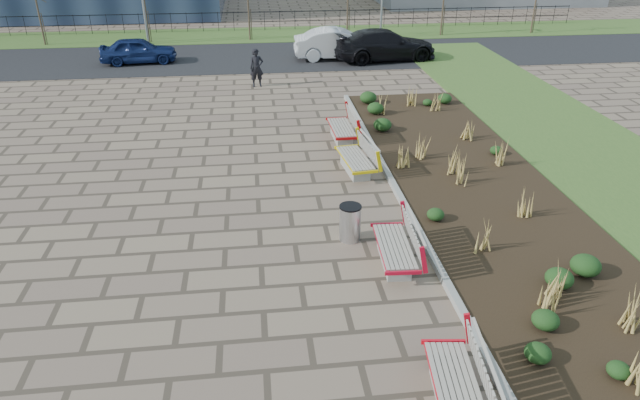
{
  "coord_description": "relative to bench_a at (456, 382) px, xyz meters",
  "views": [
    {
      "loc": [
        0.04,
        -9.22,
        7.23
      ],
      "look_at": [
        1.5,
        3.0,
        0.9
      ],
      "focal_mm": 32.0,
      "sensor_mm": 36.0,
      "label": 1
    }
  ],
  "objects": [
    {
      "name": "railing_fence",
      "position": [
        -3.0,
        32.28,
        0.14
      ],
      "size": [
        44.0,
        0.1,
        1.2
      ],
      "primitive_type": null,
      "color": "black",
      "rests_on": "grass_verge_far"
    },
    {
      "name": "litter_bin",
      "position": [
        -0.82,
        5.35,
        -0.05
      ],
      "size": [
        0.52,
        0.52,
        0.9
      ],
      "primitive_type": "cylinder",
      "color": "#B2B2B7",
      "rests_on": "ground"
    },
    {
      "name": "road",
      "position": [
        -3.0,
        24.78,
        -0.49
      ],
      "size": [
        80.0,
        7.0,
        0.02
      ],
      "primitive_type": "cube",
      "color": "black",
      "rests_on": "ground"
    },
    {
      "name": "planting_curb",
      "position": [
        0.92,
        7.78,
        -0.42
      ],
      "size": [
        0.16,
        18.0,
        0.15
      ],
      "primitive_type": "cube",
      "color": "gray",
      "rests_on": "ground"
    },
    {
      "name": "bench_c",
      "position": [
        0.0,
        9.3,
        0.0
      ],
      "size": [
        1.13,
        2.19,
        1.0
      ],
      "primitive_type": null,
      "rotation": [
        0.0,
        0.0,
        0.11
      ],
      "color": "yellow",
      "rests_on": "ground"
    },
    {
      "name": "car_black",
      "position": [
        4.01,
        23.26,
        0.31
      ],
      "size": [
        5.72,
        2.94,
        1.59
      ],
      "primitive_type": "imported",
      "rotation": [
        0.0,
        0.0,
        1.71
      ],
      "color": "black",
      "rests_on": "road"
    },
    {
      "name": "grass_verge_far",
      "position": [
        -3.0,
        30.78,
        -0.48
      ],
      "size": [
        80.0,
        5.0,
        0.04
      ],
      "primitive_type": "cube",
      "color": "#33511E",
      "rests_on": "ground"
    },
    {
      "name": "planting_bed",
      "position": [
        3.25,
        7.78,
        -0.45
      ],
      "size": [
        4.5,
        18.0,
        0.1
      ],
      "primitive_type": "cube",
      "color": "black",
      "rests_on": "ground"
    },
    {
      "name": "bench_d",
      "position": [
        0.0,
        12.03,
        0.0
      ],
      "size": [
        0.96,
        2.13,
        1.0
      ],
      "primitive_type": null,
      "rotation": [
        0.0,
        0.0,
        0.03
      ],
      "color": "#B40C0E",
      "rests_on": "ground"
    },
    {
      "name": "grass_verge_near",
      "position": [
        8.0,
        7.78,
        -0.48
      ],
      "size": [
        5.0,
        38.0,
        0.04
      ],
      "primitive_type": "cube",
      "color": "#33511E",
      "rests_on": "ground"
    },
    {
      "name": "tree_e",
      "position": [
        9.0,
        29.28,
        1.54
      ],
      "size": [
        1.4,
        1.4,
        4.0
      ],
      "primitive_type": null,
      "color": "#4C3D2D",
      "rests_on": "grass_verge_far"
    },
    {
      "name": "ground",
      "position": [
        -3.0,
        2.78,
        -0.5
      ],
      "size": [
        120.0,
        120.0,
        0.0
      ],
      "primitive_type": "plane",
      "color": "#6D5C4B",
      "rests_on": "ground"
    },
    {
      "name": "car_blue",
      "position": [
        -8.76,
        24.12,
        0.17
      ],
      "size": [
        3.94,
        1.89,
        1.3
      ],
      "primitive_type": "imported",
      "rotation": [
        0.0,
        0.0,
        1.67
      ],
      "color": "#122050",
      "rests_on": "road"
    },
    {
      "name": "tree_d",
      "position": [
        3.0,
        29.28,
        1.54
      ],
      "size": [
        1.4,
        1.4,
        4.0
      ],
      "primitive_type": null,
      "color": "#4C3D2D",
      "rests_on": "grass_verge_far"
    },
    {
      "name": "tree_f",
      "position": [
        15.0,
        29.28,
        1.54
      ],
      "size": [
        1.4,
        1.4,
        4.0
      ],
      "primitive_type": null,
      "color": "#4C3D2D",
      "rests_on": "grass_verge_far"
    },
    {
      "name": "bench_b",
      "position": [
        0.0,
        4.21,
        0.0
      ],
      "size": [
        1.01,
        2.14,
        1.0
      ],
      "primitive_type": null,
      "rotation": [
        0.0,
        0.0,
        -0.05
      ],
      "color": "red",
      "rests_on": "ground"
    },
    {
      "name": "pedestrian",
      "position": [
        -2.77,
        19.08,
        0.34
      ],
      "size": [
        0.66,
        0.48,
        1.69
      ],
      "primitive_type": "imported",
      "rotation": [
        0.0,
        0.0,
        0.12
      ],
      "color": "black",
      "rests_on": "ground"
    },
    {
      "name": "car_silver",
      "position": [
        1.67,
        23.84,
        0.3
      ],
      "size": [
        4.76,
        1.7,
        1.56
      ],
      "primitive_type": "imported",
      "rotation": [
        0.0,
        0.0,
        1.56
      ],
      "color": "#BABBC2",
      "rests_on": "road"
    },
    {
      "name": "tree_c",
      "position": [
        -3.0,
        29.28,
        1.54
      ],
      "size": [
        1.4,
        1.4,
        4.0
      ],
      "primitive_type": null,
      "color": "#4C3D2D",
      "rests_on": "grass_verge_far"
    },
    {
      "name": "bench_a",
      "position": [
        0.0,
        0.0,
        0.0
      ],
      "size": [
        1.14,
        2.19,
        1.0
      ],
      "primitive_type": null,
      "rotation": [
        0.0,
        0.0,
        -0.12
      ],
      "color": "red",
      "rests_on": "ground"
    },
    {
      "name": "tree_b",
      "position": [
        -9.0,
        29.28,
        1.54
      ],
      "size": [
        1.4,
        1.4,
        4.0
      ],
      "primitive_type": null,
      "color": "#4C3D2D",
      "rests_on": "grass_verge_far"
    },
    {
      "name": "tree_a",
      "position": [
        -15.0,
        29.28,
        1.54
      ],
      "size": [
        1.4,
        1.4,
        4.0
      ],
      "primitive_type": null,
      "color": "#4C3D2D",
      "rests_on": "grass_verge_far"
    }
  ]
}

